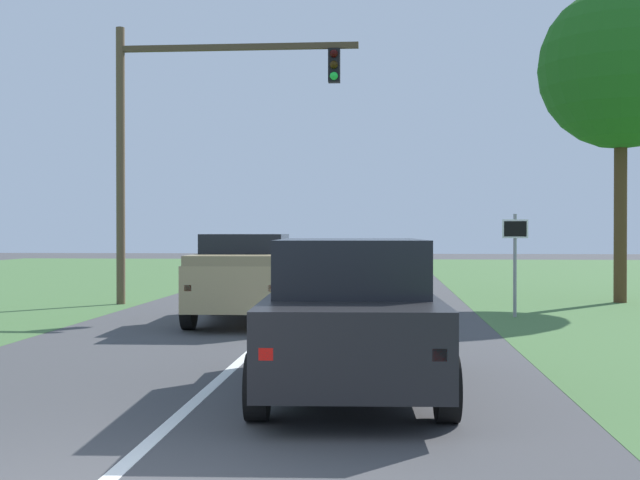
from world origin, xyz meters
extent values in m
plane|color=#424244|center=(0.00, 9.01, 0.00)|extent=(120.00, 120.00, 0.00)
cube|color=black|center=(1.82, 4.63, 0.81)|extent=(2.24, 5.06, 0.89)
cube|color=black|center=(1.81, 4.88, 1.59)|extent=(1.91, 3.16, 0.67)
cube|color=red|center=(1.11, 2.14, 0.85)|extent=(0.14, 0.07, 0.12)
cube|color=red|center=(2.76, 2.21, 0.85)|extent=(0.14, 0.07, 0.12)
cylinder|color=black|center=(0.75, 6.12, 0.36)|extent=(0.27, 0.73, 0.72)
cylinder|color=black|center=(2.76, 6.22, 0.36)|extent=(0.27, 0.73, 0.72)
cylinder|color=black|center=(0.89, 3.04, 0.36)|extent=(0.27, 0.73, 0.72)
cylinder|color=black|center=(2.90, 3.13, 0.36)|extent=(0.27, 0.73, 0.72)
cube|color=tan|center=(-0.83, 12.63, 0.87)|extent=(2.13, 5.03, 0.94)
cube|color=black|center=(-0.82, 12.38, 1.65)|extent=(1.81, 1.94, 0.62)
cube|color=#8F7D56|center=(-0.78, 11.09, 1.44)|extent=(1.95, 1.94, 0.20)
cube|color=red|center=(-1.57, 10.15, 0.92)|extent=(0.14, 0.06, 0.12)
cube|color=red|center=(0.06, 10.20, 0.92)|extent=(0.14, 0.06, 0.12)
cylinder|color=black|center=(-1.87, 14.14, 0.40)|extent=(0.26, 0.81, 0.80)
cylinder|color=black|center=(0.13, 14.20, 0.40)|extent=(0.26, 0.81, 0.80)
cylinder|color=black|center=(-1.78, 11.06, 0.40)|extent=(0.26, 0.81, 0.80)
cylinder|color=black|center=(0.21, 11.11, 0.40)|extent=(0.26, 0.81, 0.80)
cylinder|color=brown|center=(-5.05, 16.74, 3.83)|extent=(0.24, 0.24, 7.65)
cube|color=#4C3D2B|center=(-1.76, 16.74, 7.05)|extent=(6.58, 0.16, 0.16)
cube|color=black|center=(0.87, 16.74, 6.50)|extent=(0.32, 0.28, 0.90)
sphere|color=black|center=(0.87, 16.59, 6.80)|extent=(0.22, 0.22, 0.22)
sphere|color=black|center=(0.87, 16.59, 6.50)|extent=(0.22, 0.22, 0.22)
sphere|color=#1ED83F|center=(0.87, 16.59, 6.20)|extent=(0.22, 0.22, 0.22)
cylinder|color=gray|center=(5.29, 14.04, 1.22)|extent=(0.08, 0.08, 2.43)
cube|color=white|center=(5.29, 14.01, 2.08)|extent=(0.60, 0.03, 0.44)
cube|color=black|center=(5.29, 14.00, 2.08)|extent=(0.52, 0.01, 0.36)
cylinder|color=#4C351E|center=(8.89, 18.33, 2.47)|extent=(0.36, 0.36, 4.93)
sphere|color=#20611B|center=(8.89, 18.33, 6.66)|extent=(4.61, 4.61, 4.61)
camera|label=1|loc=(2.24, -5.70, 2.02)|focal=46.54mm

